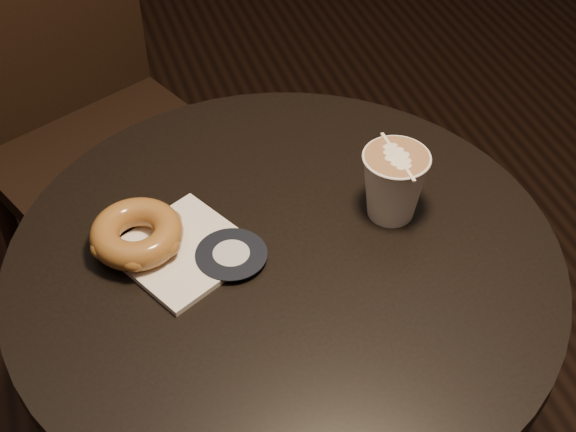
% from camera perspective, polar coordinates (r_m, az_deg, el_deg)
% --- Properties ---
extents(cafe_table, '(0.70, 0.70, 0.75)m').
position_cam_1_polar(cafe_table, '(1.16, -0.23, -9.56)').
color(cafe_table, black).
rests_on(cafe_table, ground).
extents(chair, '(0.55, 0.55, 1.06)m').
position_cam_1_polar(chair, '(1.60, -14.85, 8.58)').
color(chair, black).
rests_on(chair, ground).
extents(pastry_bag, '(0.20, 0.20, 0.01)m').
position_cam_1_polar(pastry_bag, '(1.01, -7.42, -2.47)').
color(pastry_bag, white).
rests_on(pastry_bag, cafe_table).
extents(doughnut, '(0.12, 0.12, 0.04)m').
position_cam_1_polar(doughnut, '(1.01, -10.71, -1.23)').
color(doughnut, brown).
rests_on(doughnut, pastry_bag).
extents(latte_cup, '(0.09, 0.09, 0.10)m').
position_cam_1_polar(latte_cup, '(1.03, 7.51, 2.19)').
color(latte_cup, white).
rests_on(latte_cup, cafe_table).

